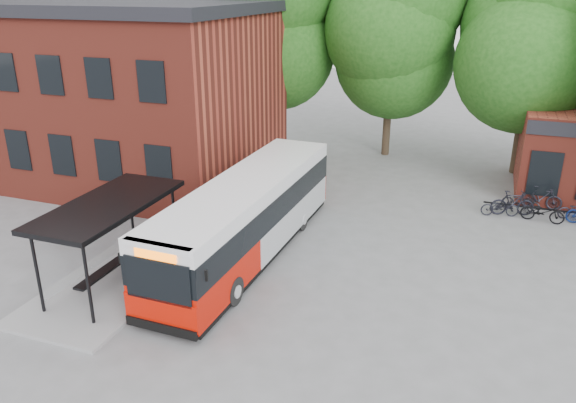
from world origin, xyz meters
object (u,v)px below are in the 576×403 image
(bicycle_0, at_px, (500,207))
(bicycle_2, at_px, (521,202))
(bicycle_1, at_px, (512,203))
(bicycle_4, at_px, (543,212))
(bus_shelter, at_px, (113,243))
(city_bus, at_px, (247,218))
(bicycle_3, at_px, (541,197))

(bicycle_0, relative_size, bicycle_2, 0.97)
(bicycle_1, height_order, bicycle_4, bicycle_1)
(bicycle_1, height_order, bicycle_2, bicycle_1)
(bus_shelter, relative_size, bicycle_1, 3.80)
(bus_shelter, xyz_separation_m, bicycle_1, (12.33, 10.71, -0.90))
(city_bus, height_order, bicycle_4, city_bus)
(bicycle_2, xyz_separation_m, bicycle_4, (0.81, -0.98, 0.03))
(bus_shelter, height_order, bicycle_2, bus_shelter)
(bus_shelter, bearing_deg, bicycle_0, 41.38)
(city_bus, bearing_deg, bicycle_4, 35.55)
(city_bus, xyz_separation_m, bicycle_3, (10.30, 8.54, -0.92))
(city_bus, relative_size, bicycle_2, 7.02)
(city_bus, relative_size, bicycle_1, 6.17)
(bicycle_0, bearing_deg, bicycle_4, -105.09)
(bicycle_1, bearing_deg, bus_shelter, 115.77)
(bicycle_0, distance_m, bicycle_4, 1.67)
(bus_shelter, bearing_deg, bicycle_4, 37.52)
(bicycle_3, bearing_deg, bicycle_2, 128.13)
(city_bus, xyz_separation_m, bicycle_1, (9.09, 7.29, -0.89))
(bicycle_0, distance_m, bicycle_3, 2.27)
(city_bus, distance_m, bicycle_4, 12.46)
(bicycle_4, bearing_deg, bicycle_2, 47.19)
(bicycle_2, bearing_deg, bicycle_4, -127.64)
(city_bus, bearing_deg, bicycle_0, 40.64)
(bicycle_3, distance_m, bicycle_4, 1.58)
(bicycle_2, distance_m, bicycle_4, 1.28)
(bicycle_1, xyz_separation_m, bicycle_3, (1.21, 1.25, -0.03))
(bicycle_0, bearing_deg, bus_shelter, 118.34)
(bus_shelter, distance_m, city_bus, 4.71)
(bicycle_2, height_order, bicycle_4, bicycle_4)
(bicycle_1, distance_m, bicycle_2, 0.76)
(city_bus, height_order, bicycle_3, city_bus)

